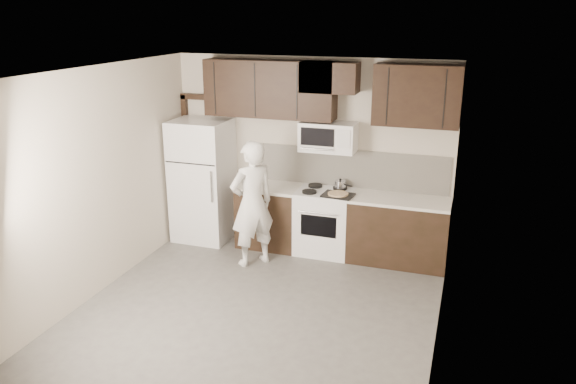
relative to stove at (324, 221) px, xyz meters
The scene contains 14 objects.
floor 2.02m from the stove, 98.80° to the right, with size 4.50×4.50×0.00m, color #4F4C4A.
back_wall 0.99m from the stove, 133.94° to the left, with size 4.00×4.00×0.00m, color #C0B6A3.
ceiling 2.98m from the stove, 98.80° to the right, with size 4.50×4.50×0.00m, color white.
counter_run 0.30m from the stove, ahead, with size 2.95×0.64×0.91m.
stove is the anchor object (origin of this frame).
backsplash 0.80m from the stove, 56.25° to the left, with size 2.90×0.02×0.54m, color beige.
upper_cabinets 1.83m from the stove, 124.04° to the left, with size 3.48×0.35×0.78m.
microwave 1.20m from the stove, 90.10° to the left, with size 0.76×0.42×0.40m.
refrigerator 1.90m from the stove, behind, with size 0.80×0.76×1.80m.
door_trim 2.37m from the stove, behind, with size 0.50×0.08×2.12m.
saucepan 0.56m from the stove, 39.56° to the left, with size 0.27×0.16×0.15m.
baking_tray 0.54m from the stove, 34.78° to the right, with size 0.41×0.31×0.02m, color black.
pizza 0.55m from the stove, 34.78° to the right, with size 0.28×0.28×0.02m, color beige.
person 1.13m from the stove, 140.02° to the right, with size 0.62×0.41×1.71m, color silver.
Camera 1 is at (2.15, -5.23, 3.29)m, focal length 35.00 mm.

